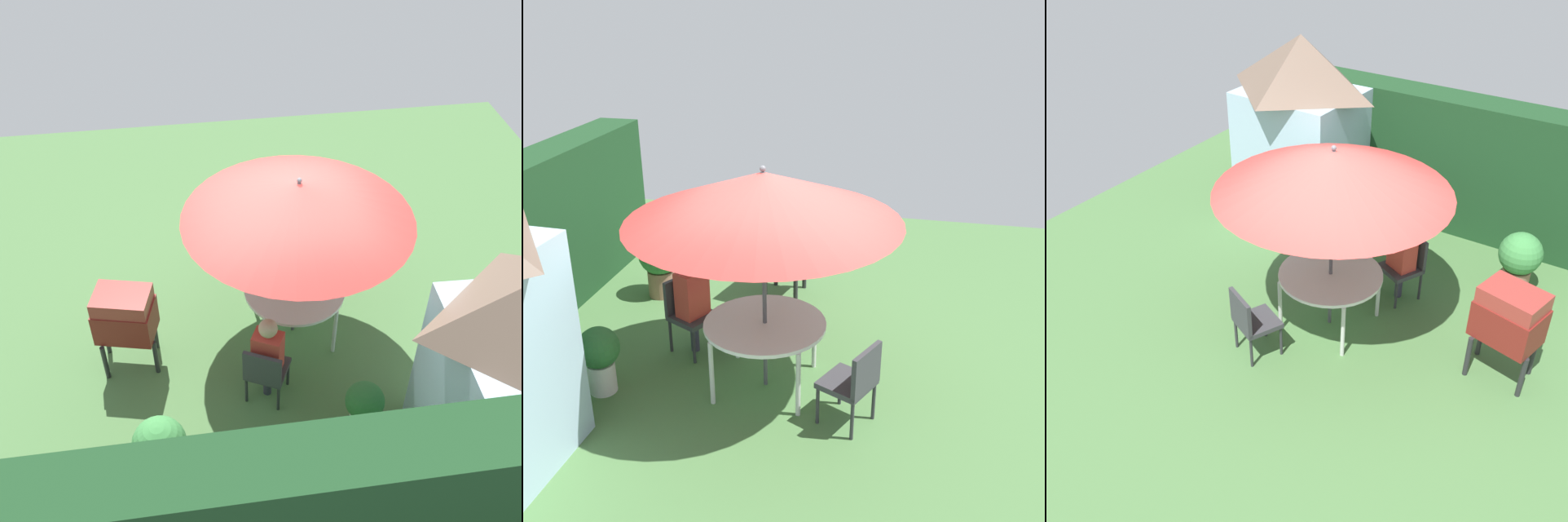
{
  "view_description": "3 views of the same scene",
  "coord_description": "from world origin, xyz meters",
  "views": [
    {
      "loc": [
        1.05,
        6.17,
        6.5
      ],
      "look_at": [
        0.19,
        0.25,
        1.25
      ],
      "focal_mm": 44.71,
      "sensor_mm": 36.0,
      "label": 1
    },
    {
      "loc": [
        -5.83,
        -1.18,
        4.02
      ],
      "look_at": [
        0.27,
        0.2,
        1.26
      ],
      "focal_mm": 43.44,
      "sensor_mm": 36.0,
      "label": 2
    },
    {
      "loc": [
        2.89,
        -5.06,
        5.13
      ],
      "look_at": [
        -0.43,
        0.06,
        1.01
      ],
      "focal_mm": 42.48,
      "sensor_mm": 36.0,
      "label": 3
    }
  ],
  "objects": [
    {
      "name": "chair_far_side",
      "position": [
        -0.72,
        -0.72,
        0.52
      ],
      "size": [
        0.61,
        0.62,
        0.9
      ],
      "color": "#38383D",
      "rests_on": "ground"
    },
    {
      "name": "patio_umbrella",
      "position": [
        -0.24,
        0.29,
        2.14
      ],
      "size": [
        2.75,
        2.75,
        2.45
      ],
      "color": "#4C4C51",
      "rests_on": "ground"
    },
    {
      "name": "bbq_grill",
      "position": [
        1.89,
        0.55,
        0.85
      ],
      "size": [
        0.8,
        0.65,
        1.2
      ],
      "color": "maroon",
      "rests_on": "ground"
    },
    {
      "name": "person_in_red",
      "position": [
        0.26,
        1.28,
        0.78
      ],
      "size": [
        0.41,
        0.37,
        1.26
      ],
      "color": "#CC3D33",
      "rests_on": "ground"
    },
    {
      "name": "ground_plane",
      "position": [
        0.0,
        0.0,
        0.0
      ],
      "size": [
        11.0,
        11.0,
        0.0
      ],
      "primitive_type": "plane",
      "color": "#47703D"
    },
    {
      "name": "potted_plant_by_grill",
      "position": [
        1.54,
        2.24,
        0.53
      ],
      "size": [
        0.58,
        0.58,
        0.91
      ],
      "color": "#936651",
      "rests_on": "ground"
    },
    {
      "name": "potted_plant_by_shed",
      "position": [
        -0.74,
        1.96,
        0.45
      ],
      "size": [
        0.45,
        0.45,
        0.76
      ],
      "color": "silver",
      "rests_on": "ground"
    },
    {
      "name": "patio_table",
      "position": [
        -0.24,
        0.29,
        0.71
      ],
      "size": [
        1.29,
        1.29,
        0.77
      ],
      "color": "white",
      "rests_on": "ground"
    },
    {
      "name": "chair_near_shed",
      "position": [
        0.3,
        1.36,
        0.52
      ],
      "size": [
        0.62,
        0.62,
        0.9
      ],
      "color": "#38383D",
      "rests_on": "ground"
    }
  ]
}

